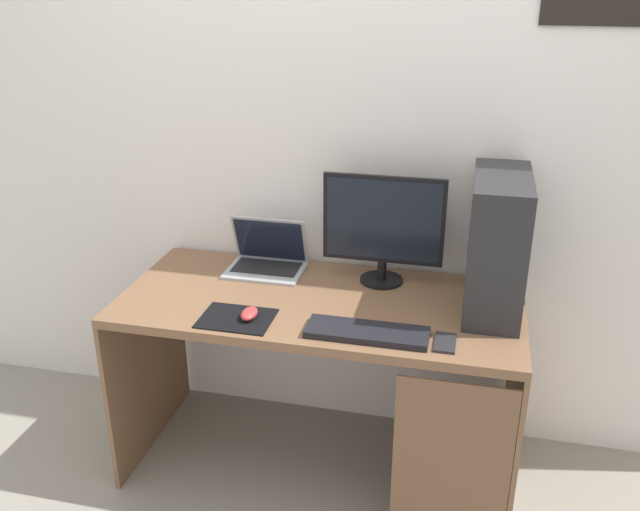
# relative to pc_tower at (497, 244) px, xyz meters

# --- Properties ---
(ground_plane) EXTENTS (8.00, 8.00, 0.00)m
(ground_plane) POSITION_rel_pc_tower_xyz_m (-0.63, -0.09, -1.02)
(ground_plane) COLOR gray
(wall_back) EXTENTS (4.00, 0.05, 2.60)m
(wall_back) POSITION_rel_pc_tower_xyz_m (-0.63, 0.30, 0.28)
(wall_back) COLOR silver
(wall_back) RESTS_ON ground_plane
(desk) EXTENTS (1.52, 0.70, 0.77)m
(desk) POSITION_rel_pc_tower_xyz_m (-0.61, -0.10, -0.40)
(desk) COLOR brown
(desk) RESTS_ON ground_plane
(pc_tower) EXTENTS (0.20, 0.46, 0.50)m
(pc_tower) POSITION_rel_pc_tower_xyz_m (0.00, 0.00, 0.00)
(pc_tower) COLOR #232326
(pc_tower) RESTS_ON desk
(monitor) EXTENTS (0.47, 0.17, 0.44)m
(monitor) POSITION_rel_pc_tower_xyz_m (-0.42, 0.11, -0.02)
(monitor) COLOR black
(monitor) RESTS_ON desk
(laptop) EXTENTS (0.31, 0.23, 0.22)m
(laptop) POSITION_rel_pc_tower_xyz_m (-0.91, 0.13, -0.21)
(laptop) COLOR #9EA3A8
(laptop) RESTS_ON desk
(keyboard) EXTENTS (0.42, 0.14, 0.02)m
(keyboard) POSITION_rel_pc_tower_xyz_m (-0.41, -0.32, -0.24)
(keyboard) COLOR black
(keyboard) RESTS_ON desk
(mousepad) EXTENTS (0.26, 0.20, 0.00)m
(mousepad) POSITION_rel_pc_tower_xyz_m (-0.88, -0.31, -0.25)
(mousepad) COLOR black
(mousepad) RESTS_ON desk
(mouse_left) EXTENTS (0.06, 0.10, 0.03)m
(mouse_left) POSITION_rel_pc_tower_xyz_m (-0.84, -0.30, -0.23)
(mouse_left) COLOR #B23333
(mouse_left) RESTS_ON mousepad
(cell_phone) EXTENTS (0.07, 0.13, 0.01)m
(cell_phone) POSITION_rel_pc_tower_xyz_m (-0.15, -0.32, -0.25)
(cell_phone) COLOR #232326
(cell_phone) RESTS_ON desk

